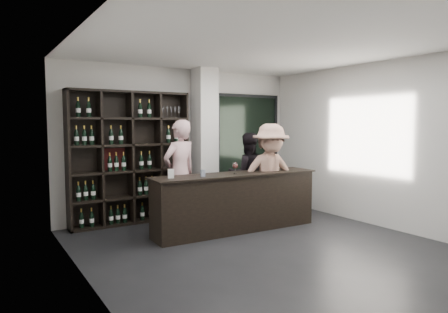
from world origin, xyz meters
TOP-DOWN VIEW (x-y plane):
  - floor at (0.00, 0.00)m, footprint 5.00×5.50m
  - wine_shelf at (-1.15, 2.57)m, footprint 2.20×0.35m
  - structural_column at (0.35, 2.47)m, footprint 0.40×0.40m
  - glass_panel at (1.55, 2.69)m, footprint 1.60×0.08m
  - tasting_counter at (0.18, 1.10)m, footprint 2.99×0.63m
  - taster_pink at (-0.51, 1.85)m, footprint 0.78×0.62m
  - taster_black at (0.95, 1.85)m, footprint 0.96×0.86m
  - customer at (0.87, 1.05)m, footprint 1.31×0.97m
  - wine_glass at (0.12, 1.05)m, footprint 0.11×0.11m
  - spit_cup at (-0.48, 1.07)m, footprint 0.10×0.10m
  - napkin_stack at (0.95, 1.21)m, footprint 0.15×0.15m
  - card_stand at (-1.00, 1.15)m, footprint 0.10×0.07m

SIDE VIEW (x-z plane):
  - floor at x=0.00m, z-range -0.01..0.00m
  - tasting_counter at x=0.18m, z-range 0.00..0.98m
  - taster_black at x=0.95m, z-range 0.00..1.64m
  - customer at x=0.87m, z-range 0.00..1.82m
  - taster_pink at x=-0.51m, z-range 0.00..1.88m
  - napkin_stack at x=0.95m, z-range 0.98..1.00m
  - spit_cup at x=-0.48m, z-range 0.98..1.09m
  - card_stand at x=-1.00m, z-range 0.98..1.12m
  - wine_glass at x=0.12m, z-range 0.98..1.20m
  - wine_shelf at x=-1.15m, z-range 0.00..2.40m
  - glass_panel at x=1.55m, z-range 0.35..2.45m
  - structural_column at x=0.35m, z-range 0.00..2.90m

